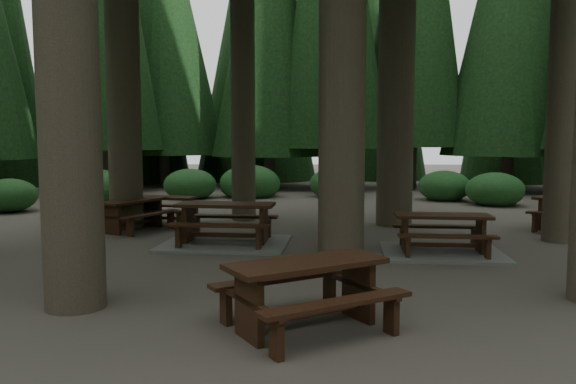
{
  "coord_description": "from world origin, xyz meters",
  "views": [
    {
      "loc": [
        0.13,
        -9.95,
        2.14
      ],
      "look_at": [
        -0.2,
        1.28,
        1.1
      ],
      "focal_mm": 35.0,
      "sensor_mm": 36.0,
      "label": 1
    }
  ],
  "objects_px": {
    "picnic_table_c": "(226,230)",
    "picnic_table_e": "(307,284)",
    "picnic_table_a": "(442,241)",
    "picnic_table_b": "(133,210)",
    "picnic_table_f": "(163,206)"
  },
  "relations": [
    {
      "from": "picnic_table_c",
      "to": "picnic_table_a",
      "type": "bearing_deg",
      "value": -6.7
    },
    {
      "from": "picnic_table_c",
      "to": "picnic_table_b",
      "type": "bearing_deg",
      "value": 149.23
    },
    {
      "from": "picnic_table_c",
      "to": "picnic_table_e",
      "type": "height_order",
      "value": "picnic_table_c"
    },
    {
      "from": "picnic_table_e",
      "to": "picnic_table_f",
      "type": "relative_size",
      "value": 1.24
    },
    {
      "from": "picnic_table_a",
      "to": "picnic_table_e",
      "type": "xyz_separation_m",
      "value": [
        -2.57,
        -4.3,
        0.27
      ]
    },
    {
      "from": "picnic_table_b",
      "to": "picnic_table_e",
      "type": "distance_m",
      "value": 8.02
    },
    {
      "from": "picnic_table_b",
      "to": "picnic_table_c",
      "type": "relative_size",
      "value": 0.79
    },
    {
      "from": "picnic_table_a",
      "to": "picnic_table_b",
      "type": "distance_m",
      "value": 7.16
    },
    {
      "from": "picnic_table_b",
      "to": "picnic_table_f",
      "type": "height_order",
      "value": "picnic_table_b"
    },
    {
      "from": "picnic_table_a",
      "to": "picnic_table_e",
      "type": "relative_size",
      "value": 1.02
    },
    {
      "from": "picnic_table_a",
      "to": "picnic_table_c",
      "type": "height_order",
      "value": "picnic_table_c"
    },
    {
      "from": "picnic_table_a",
      "to": "picnic_table_f",
      "type": "distance_m",
      "value": 7.15
    },
    {
      "from": "picnic_table_c",
      "to": "picnic_table_e",
      "type": "xyz_separation_m",
      "value": [
        1.64,
        -5.14,
        0.22
      ]
    },
    {
      "from": "picnic_table_a",
      "to": "picnic_table_f",
      "type": "height_order",
      "value": "picnic_table_a"
    },
    {
      "from": "picnic_table_a",
      "to": "picnic_table_b",
      "type": "xyz_separation_m",
      "value": [
        -6.67,
        2.6,
        0.24
      ]
    }
  ]
}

